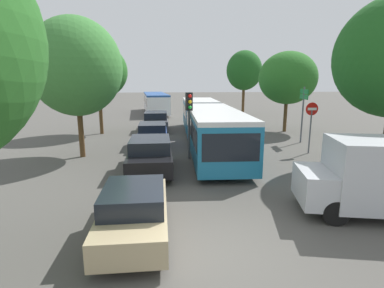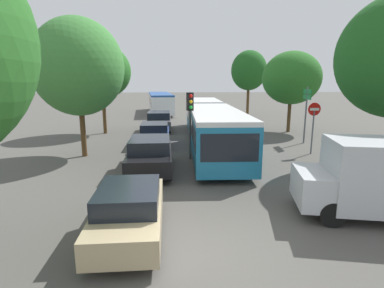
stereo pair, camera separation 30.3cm
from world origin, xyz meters
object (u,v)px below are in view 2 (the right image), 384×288
articulated_bus (209,121)px  tree_left_mid (77,70)px  queued_car_tan (130,210)px  direction_sign_post (307,104)px  tree_right_far (249,72)px  no_entry_sign (313,120)px  tree_left_far (101,73)px  queued_car_blue (155,134)px  queued_car_black (150,154)px  queued_car_graphite (159,121)px  traffic_light (190,111)px  tree_right_mid (292,78)px  city_bus_rear (160,102)px

articulated_bus → tree_left_mid: bearing=-65.6°
queued_car_tan → direction_sign_post: direction_sign_post is taller
direction_sign_post → tree_right_far: size_ratio=0.49×
no_entry_sign → tree_left_far: tree_left_far is taller
articulated_bus → queued_car_blue: 3.58m
queued_car_black → queued_car_blue: queued_car_black is taller
queued_car_graphite → traffic_light: traffic_light is taller
articulated_bus → queued_car_blue: bearing=-78.1°
tree_right_mid → no_entry_sign: bearing=-102.6°
queued_car_tan → direction_sign_post: bearing=-41.4°
articulated_bus → queued_car_blue: size_ratio=4.08×
city_bus_rear → queued_car_black: bearing=175.7°
queued_car_graphite → tree_left_far: size_ratio=0.67×
queued_car_tan → tree_left_far: 16.72m
traffic_light → tree_right_mid: (8.37, 7.73, 1.68)m
queued_car_blue → no_entry_sign: size_ratio=1.46×
articulated_bus → direction_sign_post: 6.27m
queued_car_graphite → no_entry_sign: (8.61, -8.54, 1.10)m
articulated_bus → tree_left_mid: tree_left_mid is taller
queued_car_graphite → traffic_light: (1.86, -9.05, 1.72)m
queued_car_blue → queued_car_black: bearing=-179.6°
no_entry_sign → tree_left_far: (-12.78, 7.55, 2.67)m
articulated_bus → queued_car_tan: size_ratio=4.33×
articulated_bus → tree_right_mid: bearing=121.3°
no_entry_sign → tree_left_far: 15.08m
queued_car_graphite → traffic_light: size_ratio=1.31×
traffic_light → tree_left_mid: bearing=-112.8°
city_bus_rear → queued_car_tan: size_ratio=2.97×
queued_car_tan → articulated_bus: bearing=-17.4°
direction_sign_post → queued_car_graphite: bearing=-23.9°
direction_sign_post → tree_left_far: bearing=-12.0°
queued_car_tan → no_entry_sign: bearing=-47.2°
tree_right_far → queued_car_graphite: bearing=-132.7°
direction_sign_post → queued_car_blue: bearing=7.1°
queued_car_black → traffic_light: 3.30m
queued_car_black → queued_car_blue: bearing=0.4°
queued_car_black → tree_right_mid: size_ratio=0.71×
traffic_light → direction_sign_post: size_ratio=0.94×
tree_left_far → tree_right_far: (14.32, 11.99, 0.48)m
queued_car_blue → no_entry_sign: (8.71, -2.84, 1.15)m
queued_car_tan → queued_car_black: (0.22, 5.68, 0.09)m
queued_car_graphite → tree_right_mid: 10.85m
tree_left_mid → queued_car_graphite: bearing=64.5°
city_bus_rear → tree_left_mid: tree_left_mid is taller
queued_car_tan → queued_car_graphite: queued_car_graphite is taller
tree_left_mid → tree_right_far: size_ratio=0.96×
queued_car_black → traffic_light: traffic_light is taller
direction_sign_post → tree_right_far: bearing=-85.3°
city_bus_rear → tree_right_mid: bearing=-150.0°
queued_car_graphite → traffic_light: 9.39m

